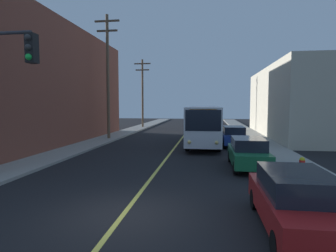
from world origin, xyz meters
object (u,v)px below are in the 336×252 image
Objects in this scene: city_bus at (203,123)px; parked_car_green at (248,152)px; parked_car_red at (296,200)px; parked_car_blue at (234,136)px; fire_hydrant at (302,166)px; utility_pole_far at (142,90)px; utility_pole_mid at (108,72)px.

parked_car_green is at bearing -74.84° from city_bus.
parked_car_green is (2.50, -9.23, -0.98)m from city_bus.
parked_car_red is 15.53m from parked_car_blue.
parked_car_red is (2.68, -16.72, -0.98)m from city_bus.
utility_pole_far is at bearing 117.34° from fire_hydrant.
parked_car_red is at bearing -89.23° from parked_car_blue.
parked_car_green is 16.76m from utility_pole_mid.
city_bus is 16.96m from parked_car_red.
city_bus is at bearing 154.25° from parked_car_blue.
utility_pole_mid is (-11.81, 18.13, 5.69)m from parked_car_red.
fire_hydrant is (2.18, -9.84, -0.26)m from parked_car_blue.
parked_car_blue is 13.19m from utility_pole_mid.
utility_pole_mid is at bearing -90.14° from utility_pole_far.
utility_pole_far is at bearing 89.86° from utility_pole_mid.
fire_hydrant is (13.75, -26.59, -4.96)m from utility_pole_far.
utility_pole_mid reaches higher than parked_car_blue.
city_bus is 18.41m from utility_pole_far.
fire_hydrant is at bearing -42.07° from utility_pole_mid.
utility_pole_far reaches higher than parked_car_red.
parked_car_blue is (-0.03, 8.04, 0.00)m from parked_car_green.
parked_car_red is 6.03m from fire_hydrant.
parked_car_green and parked_car_blue have the same top height.
parked_car_red is 0.45× the size of utility_pole_far.
utility_pole_mid is 13.94× the size of fire_hydrant.
parked_car_blue is at bearing 102.49° from fire_hydrant.
city_bus is 14.50× the size of fire_hydrant.
parked_car_blue is 5.26× the size of fire_hydrant.
utility_pole_mid is (-11.61, 2.60, 5.69)m from parked_car_blue.
utility_pole_far is (-11.57, 16.75, 4.70)m from parked_car_blue.
utility_pole_far reaches higher than parked_car_green.
fire_hydrant is at bearing 70.88° from parked_car_red.
parked_car_blue is at bearing -12.64° from utility_pole_mid.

